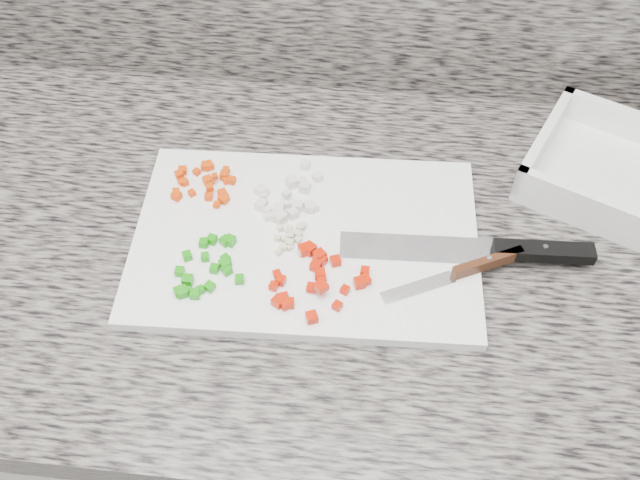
{
  "coord_description": "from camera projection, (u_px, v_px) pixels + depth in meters",
  "views": [
    {
      "loc": [
        0.13,
        0.88,
        1.59
      ],
      "look_at": [
        0.07,
        1.41,
        0.93
      ],
      "focal_mm": 40.0,
      "sensor_mm": 36.0,
      "label": 1
    }
  ],
  "objects": [
    {
      "name": "carrot_pile",
      "position": [
        206.0,
        182.0,
        0.92
      ],
      "size": [
        0.08,
        0.08,
        0.02
      ],
      "color": "#D63C04",
      "rests_on": "cutting_board"
    },
    {
      "name": "tray",
      "position": [
        634.0,
        182.0,
        0.93
      ],
      "size": [
        0.32,
        0.28,
        0.06
      ],
      "rotation": [
        0.0,
        0.0,
        -0.43
      ],
      "color": "white",
      "rests_on": "countertop"
    },
    {
      "name": "onion_pile",
      "position": [
        288.0,
        199.0,
        0.9
      ],
      "size": [
        0.09,
        0.11,
        0.02
      ],
      "color": "silver",
      "rests_on": "cutting_board"
    },
    {
      "name": "paring_knife",
      "position": [
        470.0,
        269.0,
        0.83
      ],
      "size": [
        0.17,
        0.09,
        0.02
      ],
      "rotation": [
        0.0,
        0.0,
        0.47
      ],
      "color": "white",
      "rests_on": "cutting_board"
    },
    {
      "name": "garlic_pile",
      "position": [
        292.0,
        238.0,
        0.87
      ],
      "size": [
        0.05,
        0.05,
        0.01
      ],
      "color": "beige",
      "rests_on": "cutting_board"
    },
    {
      "name": "cabinet",
      "position": [
        281.0,
        400.0,
        1.26
      ],
      "size": [
        3.92,
        0.62,
        0.86
      ],
      "primitive_type": "cube",
      "color": "silver",
      "rests_on": "ground"
    },
    {
      "name": "chef_knife",
      "position": [
        499.0,
        251.0,
        0.85
      ],
      "size": [
        0.3,
        0.05,
        0.02
      ],
      "rotation": [
        0.0,
        0.0,
        0.05
      ],
      "color": "white",
      "rests_on": "cutting_board"
    },
    {
      "name": "cutting_board",
      "position": [
        306.0,
        240.0,
        0.88
      ],
      "size": [
        0.43,
        0.3,
        0.01
      ],
      "primitive_type": "cube",
      "rotation": [
        0.0,
        0.0,
        0.04
      ],
      "color": "white",
      "rests_on": "countertop"
    },
    {
      "name": "green_pepper_pile",
      "position": [
        206.0,
        266.0,
        0.84
      ],
      "size": [
        0.08,
        0.1,
        0.01
      ],
      "color": "#198F0D",
      "rests_on": "cutting_board"
    },
    {
      "name": "red_pepper_pile",
      "position": [
        315.0,
        278.0,
        0.83
      ],
      "size": [
        0.12,
        0.11,
        0.02
      ],
      "color": "red",
      "rests_on": "cutting_board"
    },
    {
      "name": "countertop",
      "position": [
        266.0,
        242.0,
        0.91
      ],
      "size": [
        3.96,
        0.64,
        0.04
      ],
      "primitive_type": "cube",
      "color": "slate",
      "rests_on": "cabinet"
    }
  ]
}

